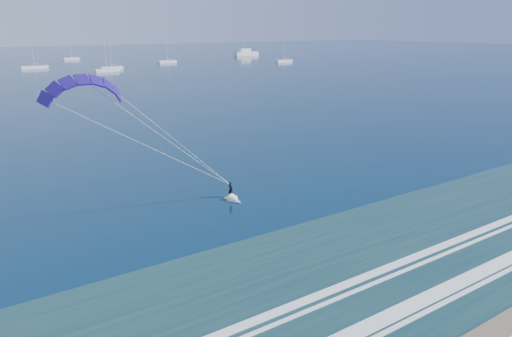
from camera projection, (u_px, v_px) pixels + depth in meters
The scene contains 8 objects.
kitesurfer_rig at pixel (168, 141), 38.53m from camera, with size 18.83×6.17×14.44m.
motor_yacht at pixel (246, 53), 273.56m from camera, with size 14.93×3.98×6.18m.
sailboat_3 at pixel (112, 68), 184.90m from camera, with size 8.58×2.40×11.93m.
sailboat_4 at pixel (71, 59), 238.70m from camera, with size 7.67×2.40×10.58m.
sailboat_5 at pixel (167, 62), 218.58m from camera, with size 8.65×2.40×11.82m.
sailboat_6 at pixel (284, 61), 222.79m from camera, with size 8.71×2.40×11.80m.
sailboat_7 at pixel (34, 67), 188.04m from camera, with size 10.10×2.40×13.38m.
sailboat_8 at pixel (107, 70), 174.70m from camera, with size 8.72×2.40×12.03m.
Camera 1 is at (-21.25, -9.78, 16.60)m, focal length 32.00 mm.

